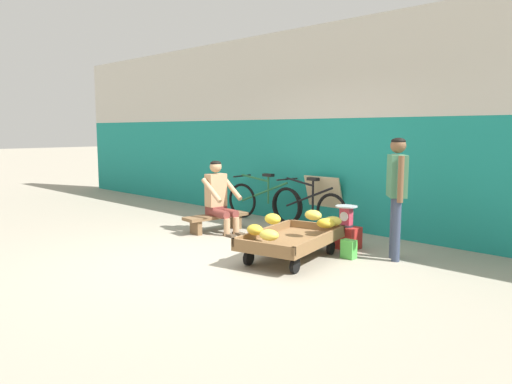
{
  "coord_description": "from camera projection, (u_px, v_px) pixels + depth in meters",
  "views": [
    {
      "loc": [
        4.5,
        -3.91,
        1.63
      ],
      "look_at": [
        -0.23,
        0.97,
        0.75
      ],
      "focal_mm": 33.92,
      "sensor_mm": 36.0,
      "label": 1
    }
  ],
  "objects": [
    {
      "name": "banana_cart",
      "position": [
        291.0,
        241.0,
        6.07
      ],
      "size": [
        1.12,
        1.58,
        0.36
      ],
      "color": "brown",
      "rests_on": "ground"
    },
    {
      "name": "bicycle_near_left",
      "position": [
        264.0,
        201.0,
        8.67
      ],
      "size": [
        1.66,
        0.48,
        0.86
      ],
      "color": "black",
      "rests_on": "ground"
    },
    {
      "name": "shopping_bag",
      "position": [
        349.0,
        249.0,
        6.14
      ],
      "size": [
        0.18,
        0.12,
        0.24
      ],
      "primitive_type": "cube",
      "color": "green",
      "rests_on": "ground"
    },
    {
      "name": "vendor_seated",
      "position": [
        219.0,
        197.0,
        7.67
      ],
      "size": [
        0.7,
        0.52,
        1.14
      ],
      "color": "tan",
      "rests_on": "ground"
    },
    {
      "name": "weighing_scale",
      "position": [
        346.0,
        216.0,
        6.63
      ],
      "size": [
        0.3,
        0.3,
        0.29
      ],
      "color": "#28282D",
      "rests_on": "plastic_crate"
    },
    {
      "name": "back_wall",
      "position": [
        345.0,
        127.0,
        7.89
      ],
      "size": [
        16.0,
        0.3,
        3.34
      ],
      "color": "#19847A",
      "rests_on": "ground"
    },
    {
      "name": "customer_adult",
      "position": [
        397.0,
        185.0,
        5.97
      ],
      "size": [
        0.36,
        0.4,
        1.53
      ],
      "color": "#38425B",
      "rests_on": "ground"
    },
    {
      "name": "low_bench",
      "position": [
        216.0,
        219.0,
        7.79
      ],
      "size": [
        0.43,
        1.13,
        0.27
      ],
      "color": "brown",
      "rests_on": "ground"
    },
    {
      "name": "sign_board",
      "position": [
        325.0,
        202.0,
        8.1
      ],
      "size": [
        0.7,
        0.29,
        0.87
      ],
      "color": "#C6B289",
      "rests_on": "ground"
    },
    {
      "name": "ground_plane",
      "position": [
        216.0,
        259.0,
        6.1
      ],
      "size": [
        80.0,
        80.0,
        0.0
      ],
      "primitive_type": "plane",
      "color": "gray"
    },
    {
      "name": "banana_pile",
      "position": [
        296.0,
        224.0,
        6.01
      ],
      "size": [
        0.66,
        1.47,
        0.26
      ],
      "color": "yellow",
      "rests_on": "banana_cart"
    },
    {
      "name": "plastic_crate",
      "position": [
        346.0,
        237.0,
        6.67
      ],
      "size": [
        0.36,
        0.28,
        0.3
      ],
      "color": "red",
      "rests_on": "ground"
    },
    {
      "name": "bicycle_far_left",
      "position": [
        308.0,
        207.0,
        7.99
      ],
      "size": [
        1.66,
        0.48,
        0.86
      ],
      "color": "black",
      "rests_on": "ground"
    }
  ]
}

